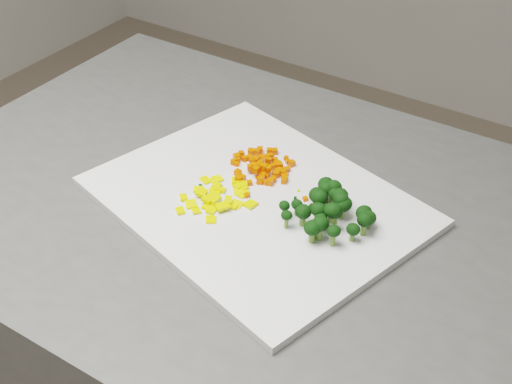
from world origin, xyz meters
The scene contains 146 objects.
cutting_board centered at (0.04, 0.07, 0.91)m, with size 0.40×0.31×0.01m, color silver.
carrot_pile centered at (0.01, 0.13, 0.92)m, with size 0.09×0.09×0.02m, color #E74302, non-canonical shape.
pepper_pile centered at (0.00, 0.04, 0.92)m, with size 0.10×0.10×0.01m, color yellow, non-canonical shape.
broccoli_pile centered at (0.14, 0.08, 0.94)m, with size 0.11×0.11×0.05m, color black, non-canonical shape.
carrot_cube_0 centered at (0.01, 0.15, 0.91)m, with size 0.01×0.01×0.01m, color #E74302.
carrot_cube_1 centered at (0.00, 0.13, 0.92)m, with size 0.01×0.01×0.01m, color #E74302.
carrot_cube_2 centered at (0.02, 0.16, 0.91)m, with size 0.01×0.01×0.01m, color #E74302.
carrot_cube_3 centered at (0.02, 0.09, 0.91)m, with size 0.01×0.01×0.01m, color #E74302.
carrot_cube_4 centered at (0.01, 0.15, 0.91)m, with size 0.01×0.01×0.01m, color #E74302.
carrot_cube_5 centered at (0.04, 0.16, 0.91)m, with size 0.01×0.01×0.01m, color #E74302.
carrot_cube_6 centered at (0.05, 0.13, 0.91)m, with size 0.01×0.01×0.01m, color #E74302.
carrot_cube_7 centered at (0.01, 0.15, 0.92)m, with size 0.01×0.01×0.01m, color #E74302.
carrot_cube_8 centered at (0.03, 0.17, 0.91)m, with size 0.01×0.01×0.01m, color #E74302.
carrot_cube_9 centered at (0.02, 0.14, 0.92)m, with size 0.01×0.01×0.01m, color #E74302.
carrot_cube_10 centered at (0.01, 0.11, 0.92)m, with size 0.01×0.01×0.01m, color #E74302.
carrot_cube_11 centered at (0.04, 0.13, 0.91)m, with size 0.01×0.01×0.01m, color #E74302.
carrot_cube_12 centered at (0.01, 0.13, 0.92)m, with size 0.01×0.01×0.01m, color #E74302.
carrot_cube_13 centered at (0.04, 0.10, 0.91)m, with size 0.01×0.01×0.01m, color #E74302.
carrot_cube_14 centered at (0.01, 0.15, 0.91)m, with size 0.01×0.01×0.01m, color #E74302.
carrot_cube_15 centered at (0.05, 0.13, 0.91)m, with size 0.01×0.01×0.01m, color #E74302.
carrot_cube_16 centered at (0.01, 0.13, 0.91)m, with size 0.01×0.01×0.01m, color #E74302.
carrot_cube_17 centered at (-0.01, 0.14, 0.91)m, with size 0.01×0.01×0.01m, color #E74302.
carrot_cube_18 centered at (0.03, 0.10, 0.91)m, with size 0.01×0.01×0.01m, color #E74302.
carrot_cube_19 centered at (0.06, 0.12, 0.91)m, with size 0.01×0.01×0.01m, color #E74302.
carrot_cube_20 centered at (0.01, 0.17, 0.91)m, with size 0.01×0.01×0.01m, color #E74302.
carrot_cube_21 centered at (0.03, 0.14, 0.91)m, with size 0.01×0.01×0.01m, color #E74302.
carrot_cube_22 centered at (-0.02, 0.15, 0.91)m, with size 0.01×0.01×0.01m, color #E74302.
carrot_cube_23 centered at (0.01, 0.09, 0.91)m, with size 0.01×0.01×0.01m, color #E74302.
carrot_cube_24 centered at (0.00, 0.17, 0.91)m, with size 0.01×0.01×0.01m, color #E74302.
carrot_cube_25 centered at (0.03, 0.15, 0.91)m, with size 0.01×0.01×0.01m, color #E74302.
carrot_cube_26 centered at (0.05, 0.15, 0.91)m, with size 0.01×0.01×0.01m, color #E74302.
carrot_cube_27 centered at (-0.02, 0.12, 0.91)m, with size 0.01×0.01×0.01m, color #E74302.
carrot_cube_28 centered at (0.04, 0.13, 0.91)m, with size 0.01×0.01×0.01m, color #E74302.
carrot_cube_29 centered at (0.01, 0.13, 0.91)m, with size 0.01×0.01×0.01m, color #E74302.
carrot_cube_30 centered at (-0.03, 0.12, 0.91)m, with size 0.01×0.01×0.01m, color #E74302.
carrot_cube_31 centered at (0.01, 0.13, 0.92)m, with size 0.01×0.01×0.01m, color #E74302.
carrot_cube_32 centered at (-0.02, 0.12, 0.91)m, with size 0.01×0.01×0.01m, color #E74302.
carrot_cube_33 centered at (0.02, 0.11, 0.92)m, with size 0.01×0.01×0.01m, color #E74302.
carrot_cube_34 centered at (0.04, 0.11, 0.91)m, with size 0.01×0.01×0.01m, color #E74302.
carrot_cube_35 centered at (-0.02, 0.16, 0.91)m, with size 0.01×0.01×0.01m, color #E74302.
carrot_cube_36 centered at (0.03, 0.14, 0.91)m, with size 0.01×0.01×0.01m, color #E74302.
carrot_cube_37 centered at (0.02, 0.14, 0.92)m, with size 0.01×0.01×0.01m, color #E74302.
carrot_cube_38 centered at (0.02, 0.12, 0.92)m, with size 0.01×0.01×0.01m, color #E74302.
carrot_cube_39 centered at (0.02, 0.13, 0.91)m, with size 0.01×0.01×0.01m, color #E74302.
carrot_cube_40 centered at (0.04, 0.16, 0.91)m, with size 0.01×0.01×0.01m, color #E74302.
carrot_cube_41 centered at (-0.02, 0.13, 0.91)m, with size 0.01×0.01×0.01m, color #E74302.
carrot_cube_42 centered at (0.03, 0.13, 0.92)m, with size 0.01×0.01×0.01m, color #E74302.
carrot_cube_43 centered at (0.02, 0.12, 0.92)m, with size 0.01×0.01×0.01m, color #E74302.
carrot_cube_44 centered at (0.04, 0.12, 0.91)m, with size 0.01×0.01×0.01m, color #E74302.
carrot_cube_45 centered at (0.03, 0.15, 0.91)m, with size 0.01×0.01×0.01m, color #E74302.
carrot_cube_46 centered at (0.01, 0.12, 0.92)m, with size 0.01×0.01×0.01m, color #E74302.
carrot_cube_47 centered at (0.01, 0.13, 0.91)m, with size 0.01×0.01×0.01m, color #E74302.
carrot_cube_48 centered at (-0.03, 0.13, 0.91)m, with size 0.01×0.01×0.01m, color #E74302.
carrot_cube_49 centered at (0.00, 0.15, 0.91)m, with size 0.01×0.01×0.01m, color #E74302.
carrot_cube_50 centered at (0.03, 0.15, 0.91)m, with size 0.01×0.01×0.01m, color #E74302.
carrot_cube_51 centered at (0.03, 0.12, 0.91)m, with size 0.01×0.01×0.01m, color #E74302.
carrot_cube_52 centered at (0.00, 0.13, 0.92)m, with size 0.01×0.01×0.01m, color #E74302.
carrot_cube_53 centered at (0.02, 0.12, 0.92)m, with size 0.01×0.01×0.01m, color #E74302.
carrot_cube_54 centered at (0.02, 0.12, 0.92)m, with size 0.01×0.01×0.01m, color #E74302.
carrot_cube_55 centered at (0.03, 0.10, 0.91)m, with size 0.01×0.01×0.01m, color #E74302.
carrot_cube_56 centered at (-0.01, 0.16, 0.91)m, with size 0.01×0.01×0.01m, color #E74302.
carrot_cube_57 centered at (0.05, 0.14, 0.91)m, with size 0.01×0.01×0.01m, color #E74302.
carrot_cube_58 centered at (0.04, 0.13, 0.91)m, with size 0.01×0.01×0.01m, color #E74302.
carrot_cube_59 centered at (0.03, 0.12, 0.92)m, with size 0.01×0.01×0.01m, color #E74302.
carrot_cube_60 centered at (0.01, 0.16, 0.91)m, with size 0.01×0.01×0.01m, color #E74302.
carrot_cube_61 centered at (-0.01, 0.16, 0.91)m, with size 0.01×0.01×0.01m, color #E74302.
carrot_cube_62 centered at (0.03, 0.11, 0.91)m, with size 0.01×0.01×0.01m, color #E74302.
carrot_cube_63 centered at (0.01, 0.15, 0.91)m, with size 0.01×0.01×0.01m, color #E74302.
carrot_cube_64 centered at (0.00, 0.09, 0.91)m, with size 0.01×0.01×0.01m, color #E74302.
carrot_cube_65 centered at (-0.02, 0.13, 0.91)m, with size 0.01×0.01×0.01m, color #E74302.
carrot_cube_66 centered at (0.00, 0.10, 0.91)m, with size 0.01×0.01×0.01m, color #E74302.
carrot_cube_67 centered at (-0.03, 0.14, 0.91)m, with size 0.01×0.01×0.01m, color #E74302.
carrot_cube_68 centered at (0.05, 0.12, 0.91)m, with size 0.01×0.01×0.01m, color #E74302.
carrot_cube_69 centered at (-0.03, 0.14, 0.91)m, with size 0.01×0.01×0.01m, color #E74302.
carrot_cube_70 centered at (0.05, 0.13, 0.91)m, with size 0.01×0.01×0.01m, color #E74302.
carrot_cube_71 centered at (-0.01, 0.10, 0.91)m, with size 0.01×0.01×0.01m, color #E74302.
carrot_cube_72 centered at (0.00, 0.10, 0.91)m, with size 0.01×0.01×0.01m, color #E74302.
carrot_cube_73 centered at (0.01, 0.13, 0.92)m, with size 0.01×0.01×0.01m, color #E74302.
pepper_chunk_0 centered at (0.00, 0.03, 0.92)m, with size 0.01×0.02×0.00m, color yellow.
pepper_chunk_1 centered at (0.02, 0.00, 0.91)m, with size 0.01×0.01×0.00m, color yellow.
pepper_chunk_2 centered at (0.00, 0.01, 0.91)m, with size 0.01×0.01×0.00m, color yellow.
pepper_chunk_3 centered at (-0.02, 0.08, 0.91)m, with size 0.01×0.01×0.00m, color yellow.
pepper_chunk_4 centered at (0.03, 0.04, 0.91)m, with size 0.01×0.01×0.00m, color yellow.
pepper_chunk_5 centered at (-0.02, 0.07, 0.91)m, with size 0.02×0.01×0.00m, color yellow.
pepper_chunk_6 centered at (-0.01, 0.06, 0.91)m, with size 0.01×0.01×0.00m, color yellow.
pepper_chunk_7 centered at (-0.04, 0.02, 0.91)m, with size 0.02×0.01×0.00m, color yellow.
pepper_chunk_8 centered at (-0.03, 0.04, 0.91)m, with size 0.01×0.01×0.00m, color yellow.
pepper_chunk_9 centered at (0.02, 0.08, 0.91)m, with size 0.01×0.01×0.00m, color yellow.
pepper_chunk_10 centered at (-0.02, 0.00, 0.91)m, with size 0.01×0.01×0.00m, color yellow.
pepper_chunk_11 centered at (-0.02, 0.01, 0.91)m, with size 0.01×0.01×0.00m, color yellow.
pepper_chunk_12 centered at (0.00, 0.03, 0.92)m, with size 0.02×0.01×0.00m, color yellow.
pepper_chunk_13 centered at (0.02, 0.03, 0.92)m, with size 0.02×0.01×0.00m, color yellow.
pepper_chunk_14 centered at (0.02, 0.07, 0.91)m, with size 0.01×0.01×0.00m, color yellow.
pepper_chunk_15 centered at (-0.02, 0.04, 0.92)m, with size 0.01×0.01×0.00m, color yellow.
pepper_chunk_16 centered at (0.00, 0.02, 0.91)m, with size 0.01×0.01×0.00m, color yellow.
pepper_chunk_17 centered at (0.01, 0.08, 0.91)m, with size 0.02×0.01×0.00m, color yellow.
pepper_chunk_18 centered at (-0.01, 0.05, 0.91)m, with size 0.02×0.02×0.00m, color yellow.
pepper_chunk_19 centered at (0.00, 0.06, 0.91)m, with size 0.01×0.01×0.00m, color yellow.
pepper_chunk_20 centered at (0.02, 0.04, 0.92)m, with size 0.01×0.01×0.00m, color yellow.
pepper_chunk_21 centered at (0.05, 0.05, 0.91)m, with size 0.02×0.01×0.00m, color yellow.
pepper_chunk_22 centered at (0.01, 0.08, 0.91)m, with size 0.01×0.01×0.00m, color yellow.
pepper_chunk_23 centered at (0.03, 0.04, 0.91)m, with size 0.02×0.01×0.00m, color yellow.
pepper_chunk_24 centered at (0.00, 0.09, 0.91)m, with size 0.02×0.01×0.00m, color yellow.
pepper_chunk_25 centered at (-0.03, 0.07, 0.91)m, with size 0.02×0.01×0.00m, color yellow.
pepper_chunk_26 centered at (0.00, 0.03, 0.92)m, with size 0.01×0.01×0.00m, color yellow.
pepper_chunk_27 centered at (0.01, 0.02, 0.91)m, with size 0.01×0.02×0.00m, color yellow.
pepper_chunk_28 centered at (0.03, 0.07, 0.91)m, with size 0.02×0.01×0.00m, color yellow.
broccoli_floret_0 centered at (0.16, 0.07, 0.93)m, with size 0.02×0.02×0.02m, color black, non-canonical shape.
broccoli_floret_1 centered at (0.12, 0.10, 0.93)m, with size 0.03×0.03×0.03m, color black, non-canonical shape.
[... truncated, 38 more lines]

